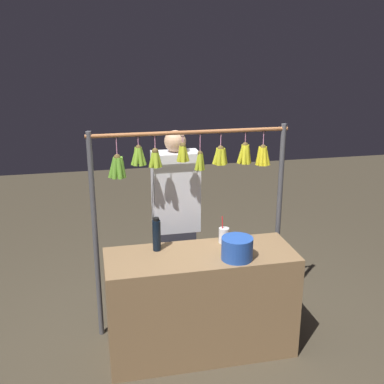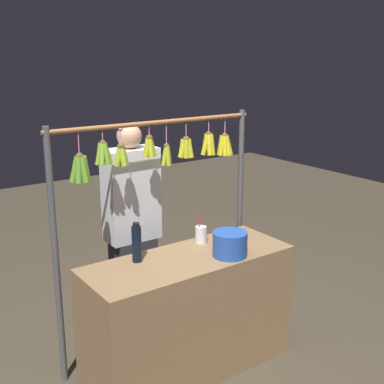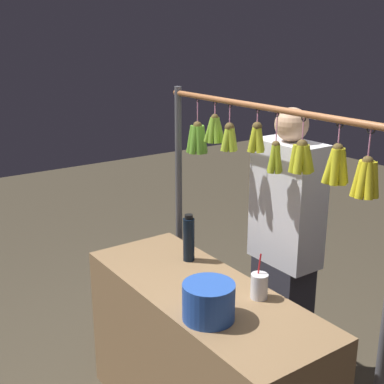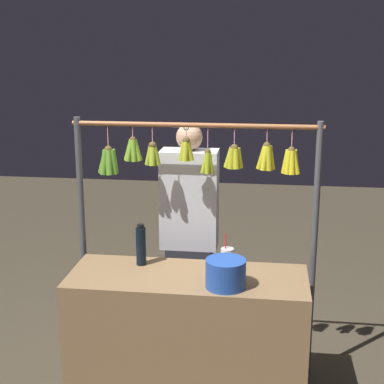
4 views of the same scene
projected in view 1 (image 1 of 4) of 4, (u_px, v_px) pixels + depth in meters
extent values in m
plane|color=#463E2E|center=(200.00, 348.00, 3.99)|extent=(12.00, 12.00, 0.00)
cube|color=olive|center=(201.00, 303.00, 3.86)|extent=(1.51, 0.57, 0.87)
cylinder|color=#4C4C51|center=(278.00, 224.00, 4.24)|extent=(0.04, 0.04, 1.81)
cylinder|color=#4C4C51|center=(96.00, 239.00, 3.92)|extent=(0.04, 0.04, 1.81)
cylinder|color=#9E6038|center=(190.00, 132.00, 3.81)|extent=(1.67, 0.03, 0.03)
torus|color=black|center=(264.00, 131.00, 3.95)|extent=(0.04, 0.02, 0.04)
cylinder|color=pink|center=(263.00, 140.00, 3.97)|extent=(0.01, 0.01, 0.13)
sphere|color=brown|center=(263.00, 147.00, 3.99)|extent=(0.05, 0.05, 0.05)
cylinder|color=gold|center=(259.00, 156.00, 4.01)|extent=(0.06, 0.04, 0.16)
cylinder|color=gold|center=(262.00, 157.00, 3.98)|extent=(0.05, 0.06, 0.16)
cylinder|color=gold|center=(265.00, 157.00, 3.98)|extent=(0.04, 0.07, 0.16)
cylinder|color=gold|center=(266.00, 157.00, 4.00)|extent=(0.07, 0.06, 0.16)
cylinder|color=gold|center=(265.00, 156.00, 4.03)|extent=(0.05, 0.05, 0.16)
cylinder|color=gold|center=(263.00, 155.00, 4.04)|extent=(0.05, 0.07, 0.16)
cylinder|color=gold|center=(259.00, 156.00, 4.03)|extent=(0.05, 0.05, 0.16)
torus|color=black|center=(246.00, 132.00, 3.91)|extent=(0.04, 0.01, 0.04)
cylinder|color=pink|center=(245.00, 139.00, 3.93)|extent=(0.01, 0.01, 0.11)
sphere|color=brown|center=(245.00, 145.00, 3.95)|extent=(0.05, 0.05, 0.05)
cylinder|color=gold|center=(242.00, 154.00, 3.97)|extent=(0.08, 0.04, 0.17)
cylinder|color=gold|center=(244.00, 155.00, 3.95)|extent=(0.05, 0.07, 0.17)
cylinder|color=gold|center=(247.00, 155.00, 3.95)|extent=(0.05, 0.05, 0.16)
cylinder|color=gold|center=(248.00, 154.00, 3.98)|extent=(0.06, 0.04, 0.16)
cylinder|color=gold|center=(246.00, 154.00, 4.00)|extent=(0.05, 0.06, 0.17)
cylinder|color=gold|center=(242.00, 154.00, 3.99)|extent=(0.05, 0.06, 0.17)
torus|color=black|center=(221.00, 133.00, 3.87)|extent=(0.04, 0.02, 0.04)
cylinder|color=pink|center=(221.00, 141.00, 3.89)|extent=(0.01, 0.01, 0.13)
sphere|color=brown|center=(221.00, 149.00, 3.91)|extent=(0.05, 0.05, 0.05)
cylinder|color=gold|center=(217.00, 157.00, 3.93)|extent=(0.08, 0.04, 0.14)
cylinder|color=gold|center=(219.00, 157.00, 3.90)|extent=(0.05, 0.05, 0.14)
cylinder|color=gold|center=(223.00, 157.00, 3.91)|extent=(0.05, 0.07, 0.14)
cylinder|color=gold|center=(224.00, 156.00, 3.94)|extent=(0.06, 0.04, 0.14)
cylinder|color=gold|center=(222.00, 156.00, 3.96)|extent=(0.06, 0.07, 0.14)
cylinder|color=gold|center=(218.00, 156.00, 3.95)|extent=(0.05, 0.06, 0.14)
torus|color=black|center=(200.00, 134.00, 3.84)|extent=(0.04, 0.02, 0.04)
cylinder|color=pink|center=(200.00, 144.00, 3.86)|extent=(0.01, 0.01, 0.16)
sphere|color=brown|center=(200.00, 153.00, 3.89)|extent=(0.04, 0.04, 0.04)
cylinder|color=#A1B326|center=(198.00, 162.00, 3.90)|extent=(0.06, 0.04, 0.15)
cylinder|color=#A1B326|center=(200.00, 162.00, 3.89)|extent=(0.03, 0.05, 0.15)
cylinder|color=#A1B326|center=(202.00, 162.00, 3.91)|extent=(0.05, 0.03, 0.15)
cylinder|color=#A1B326|center=(200.00, 161.00, 3.92)|extent=(0.04, 0.06, 0.15)
torus|color=black|center=(183.00, 135.00, 3.81)|extent=(0.04, 0.02, 0.04)
cylinder|color=pink|center=(183.00, 140.00, 3.82)|extent=(0.01, 0.01, 0.09)
sphere|color=brown|center=(183.00, 146.00, 3.83)|extent=(0.05, 0.05, 0.05)
cylinder|color=gold|center=(180.00, 154.00, 3.85)|extent=(0.06, 0.04, 0.14)
cylinder|color=gold|center=(183.00, 154.00, 3.84)|extent=(0.04, 0.07, 0.14)
cylinder|color=gold|center=(185.00, 154.00, 3.86)|extent=(0.07, 0.04, 0.14)
cylinder|color=gold|center=(182.00, 153.00, 3.87)|extent=(0.04, 0.07, 0.14)
torus|color=black|center=(155.00, 136.00, 3.76)|extent=(0.04, 0.01, 0.04)
cylinder|color=pink|center=(155.00, 144.00, 3.78)|extent=(0.01, 0.01, 0.12)
sphere|color=brown|center=(155.00, 151.00, 3.80)|extent=(0.05, 0.05, 0.05)
cylinder|color=#94AF28|center=(153.00, 160.00, 3.82)|extent=(0.07, 0.04, 0.14)
cylinder|color=#94AF28|center=(156.00, 160.00, 3.80)|extent=(0.04, 0.07, 0.14)
cylinder|color=#94AF28|center=(158.00, 159.00, 3.82)|extent=(0.07, 0.04, 0.14)
cylinder|color=#94AF28|center=(155.00, 159.00, 3.84)|extent=(0.05, 0.07, 0.14)
torus|color=black|center=(138.00, 137.00, 3.73)|extent=(0.04, 0.01, 0.04)
cylinder|color=pink|center=(138.00, 142.00, 3.75)|extent=(0.01, 0.01, 0.09)
sphere|color=brown|center=(138.00, 148.00, 3.76)|extent=(0.04, 0.04, 0.04)
cylinder|color=#75A42B|center=(135.00, 157.00, 3.78)|extent=(0.07, 0.04, 0.15)
cylinder|color=#75A42B|center=(137.00, 157.00, 3.76)|extent=(0.06, 0.06, 0.15)
cylinder|color=#75A42B|center=(140.00, 157.00, 3.76)|extent=(0.04, 0.06, 0.15)
cylinder|color=#75A42B|center=(142.00, 157.00, 3.78)|extent=(0.07, 0.05, 0.15)
cylinder|color=#75A42B|center=(142.00, 156.00, 3.80)|extent=(0.06, 0.05, 0.15)
cylinder|color=#75A42B|center=(139.00, 156.00, 3.81)|extent=(0.05, 0.07, 0.15)
cylinder|color=#75A42B|center=(136.00, 156.00, 3.80)|extent=(0.05, 0.05, 0.15)
torus|color=black|center=(116.00, 138.00, 3.70)|extent=(0.04, 0.01, 0.04)
cylinder|color=pink|center=(117.00, 148.00, 3.72)|extent=(0.01, 0.01, 0.16)
sphere|color=brown|center=(117.00, 157.00, 3.75)|extent=(0.05, 0.05, 0.05)
cylinder|color=#609E2D|center=(113.00, 168.00, 3.77)|extent=(0.09, 0.04, 0.17)
cylinder|color=#609E2D|center=(115.00, 169.00, 3.74)|extent=(0.06, 0.06, 0.17)
cylinder|color=#609E2D|center=(119.00, 169.00, 3.74)|extent=(0.05, 0.07, 0.17)
cylinder|color=#609E2D|center=(122.00, 168.00, 3.77)|extent=(0.06, 0.05, 0.17)
cylinder|color=#609E2D|center=(122.00, 167.00, 3.80)|extent=(0.06, 0.05, 0.17)
cylinder|color=#609E2D|center=(118.00, 166.00, 3.81)|extent=(0.04, 0.07, 0.17)
cylinder|color=#609E2D|center=(114.00, 167.00, 3.79)|extent=(0.07, 0.07, 0.18)
cylinder|color=black|center=(157.00, 235.00, 3.75)|extent=(0.07, 0.07, 0.25)
cylinder|color=black|center=(156.00, 219.00, 3.71)|extent=(0.05, 0.05, 0.02)
cylinder|color=#2751B3|center=(237.00, 248.00, 3.61)|extent=(0.24, 0.24, 0.17)
cylinder|color=silver|center=(224.00, 235.00, 3.91)|extent=(0.09, 0.09, 0.13)
cylinder|color=red|center=(222.00, 230.00, 3.90)|extent=(0.01, 0.04, 0.23)
cube|color=#2D2D38|center=(177.00, 270.00, 4.46)|extent=(0.33, 0.22, 0.83)
cube|color=silver|center=(176.00, 191.00, 4.23)|extent=(0.41, 0.22, 0.72)
sphere|color=tan|center=(175.00, 141.00, 4.09)|extent=(0.19, 0.19, 0.19)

